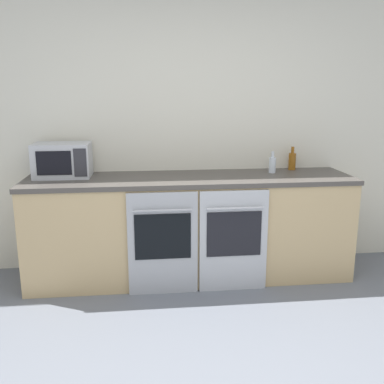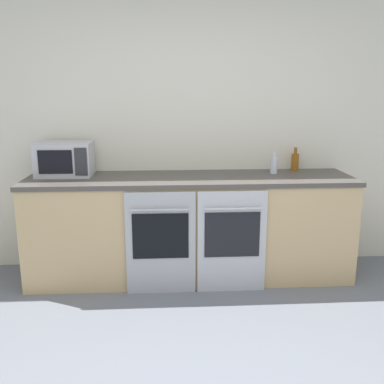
{
  "view_description": "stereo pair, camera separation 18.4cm",
  "coord_description": "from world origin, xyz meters",
  "px_view_note": "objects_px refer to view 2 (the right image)",
  "views": [
    {
      "loc": [
        -0.39,
        -1.75,
        1.64
      ],
      "look_at": [
        0.01,
        1.89,
        0.78
      ],
      "focal_mm": 40.0,
      "sensor_mm": 36.0,
      "label": 1
    },
    {
      "loc": [
        -0.21,
        -1.76,
        1.64
      ],
      "look_at": [
        0.01,
        1.89,
        0.78
      ],
      "focal_mm": 40.0,
      "sensor_mm": 36.0,
      "label": 2
    }
  ],
  "objects_px": {
    "oven_left": "(161,243)",
    "bottle_amber": "(295,162)",
    "oven_right": "(232,241)",
    "bottle_clear": "(274,165)",
    "microwave": "(65,159)"
  },
  "relations": [
    {
      "from": "microwave",
      "to": "bottle_clear",
      "type": "distance_m",
      "value": 1.86
    },
    {
      "from": "oven_right",
      "to": "microwave",
      "type": "bearing_deg",
      "value": 161.7
    },
    {
      "from": "oven_right",
      "to": "bottle_amber",
      "type": "relative_size",
      "value": 3.94
    },
    {
      "from": "oven_left",
      "to": "oven_right",
      "type": "xyz_separation_m",
      "value": [
        0.58,
        0.0,
        0.0
      ]
    },
    {
      "from": "microwave",
      "to": "bottle_amber",
      "type": "distance_m",
      "value": 2.09
    },
    {
      "from": "oven_right",
      "to": "bottle_amber",
      "type": "distance_m",
      "value": 1.05
    },
    {
      "from": "oven_left",
      "to": "oven_right",
      "type": "height_order",
      "value": "same"
    },
    {
      "from": "oven_right",
      "to": "bottle_amber",
      "type": "xyz_separation_m",
      "value": [
        0.67,
        0.58,
        0.56
      ]
    },
    {
      "from": "oven_left",
      "to": "oven_right",
      "type": "bearing_deg",
      "value": 0.0
    },
    {
      "from": "oven_left",
      "to": "bottle_amber",
      "type": "relative_size",
      "value": 3.94
    },
    {
      "from": "bottle_clear",
      "to": "bottle_amber",
      "type": "xyz_separation_m",
      "value": [
        0.23,
        0.13,
        0.01
      ]
    },
    {
      "from": "oven_right",
      "to": "microwave",
      "type": "xyz_separation_m",
      "value": [
        -1.42,
        0.47,
        0.62
      ]
    },
    {
      "from": "bottle_amber",
      "to": "oven_right",
      "type": "bearing_deg",
      "value": -139.1
    },
    {
      "from": "oven_right",
      "to": "bottle_amber",
      "type": "height_order",
      "value": "bottle_amber"
    },
    {
      "from": "bottle_clear",
      "to": "bottle_amber",
      "type": "height_order",
      "value": "bottle_amber"
    }
  ]
}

